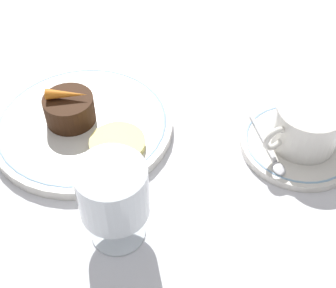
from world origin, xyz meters
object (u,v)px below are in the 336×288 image
object	(u,v)px
coffee_cup	(306,125)
dessert_cake	(70,109)
wine_glass	(113,195)
dinner_plate	(83,125)

from	to	relation	value
coffee_cup	dessert_cake	world-z (taller)	coffee_cup
wine_glass	dinner_plate	bearing A→B (deg)	-99.99
dinner_plate	dessert_cake	size ratio (longest dim) A/B	3.66
wine_glass	dessert_cake	world-z (taller)	wine_glass
wine_glass	dessert_cake	bearing A→B (deg)	-96.07
dinner_plate	wine_glass	xyz separation A→B (m)	(0.03, 0.17, 0.06)
coffee_cup	wine_glass	bearing A→B (deg)	0.15
dessert_cake	dinner_plate	bearing A→B (deg)	134.04
coffee_cup	wine_glass	distance (m)	0.26
dessert_cake	coffee_cup	bearing A→B (deg)	143.11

